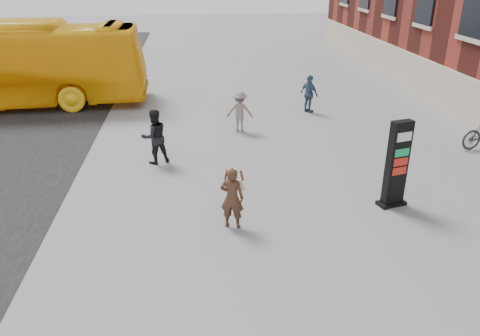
{
  "coord_description": "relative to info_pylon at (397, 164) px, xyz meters",
  "views": [
    {
      "loc": [
        -1.38,
        -9.72,
        5.97
      ],
      "look_at": [
        -0.26,
        1.16,
        1.11
      ],
      "focal_mm": 35.0,
      "sensor_mm": 36.0,
      "label": 1
    }
  ],
  "objects": [
    {
      "name": "pedestrian_a",
      "position": [
        -6.42,
        3.54,
        -0.29
      ],
      "size": [
        1.06,
        0.96,
        1.77
      ],
      "primitive_type": "imported",
      "rotation": [
        0.0,
        0.0,
        3.55
      ],
      "color": "black",
      "rests_on": "ground"
    },
    {
      "name": "info_pylon",
      "position": [
        0.0,
        0.0,
        0.0
      ],
      "size": [
        0.82,
        0.55,
        2.35
      ],
      "rotation": [
        0.0,
        0.0,
        0.26
      ],
      "color": "black",
      "rests_on": "ground"
    },
    {
      "name": "pedestrian_b",
      "position": [
        -3.42,
        6.35,
        -0.39
      ],
      "size": [
        1.09,
        0.75,
        1.55
      ],
      "primitive_type": "imported",
      "rotation": [
        0.0,
        0.0,
        2.96
      ],
      "color": "gray",
      "rests_on": "ground"
    },
    {
      "name": "woman",
      "position": [
        -4.32,
        -0.67,
        -0.36
      ],
      "size": [
        0.71,
        0.68,
        1.57
      ],
      "rotation": [
        0.0,
        0.0,
        2.83
      ],
      "color": "#3F2D1A",
      "rests_on": "ground"
    },
    {
      "name": "ground",
      "position": [
        -3.77,
        -0.84,
        -1.17
      ],
      "size": [
        100.0,
        100.0,
        0.0
      ],
      "primitive_type": "plane",
      "color": "#9E9EA3"
    },
    {
      "name": "pedestrian_c",
      "position": [
        -0.24,
        8.43,
        -0.37
      ],
      "size": [
        0.83,
        1.0,
        1.6
      ],
      "primitive_type": "imported",
      "rotation": [
        0.0,
        0.0,
        2.13
      ],
      "color": "#38556B",
      "rests_on": "ground"
    }
  ]
}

